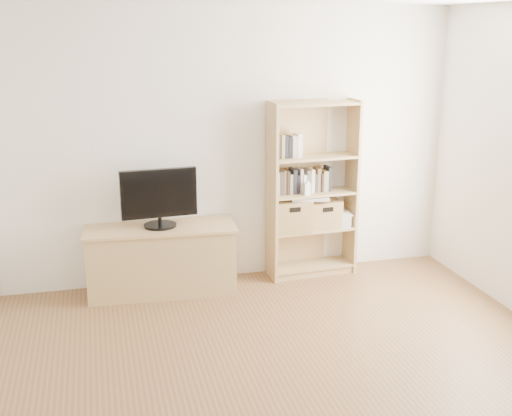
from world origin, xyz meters
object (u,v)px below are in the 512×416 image
object	(u,v)px
television	(159,198)
basket_left	(290,215)
tv_stand	(162,260)
baby_monitor	(307,189)
laptop	(309,197)
basket_right	(322,213)
bookshelf	(312,190)

from	to	relation	value
television	basket_left	xyz separation A→B (m)	(1.27, 0.08, -0.28)
tv_stand	television	bearing A→B (deg)	0.00
baby_monitor	basket_left	size ratio (longest dim) A/B	0.30
television	baby_monitor	world-z (taller)	television
tv_stand	basket_left	size ratio (longest dim) A/B	3.60
television	basket_left	world-z (taller)	television
television	laptop	world-z (taller)	television
baby_monitor	basket_right	world-z (taller)	baby_monitor
tv_stand	bookshelf	bearing A→B (deg)	7.64
baby_monitor	laptop	size ratio (longest dim) A/B	0.31
tv_stand	basket_right	world-z (taller)	basket_right
television	laptop	bearing A→B (deg)	-1.05
basket_left	basket_right	distance (m)	0.34
baby_monitor	laptop	bearing A→B (deg)	47.45
basket_left	basket_right	world-z (taller)	basket_left
bookshelf	basket_right	bearing A→B (deg)	-2.60
baby_monitor	basket_left	distance (m)	0.31
tv_stand	laptop	xyz separation A→B (m)	(1.46, 0.07, 0.49)
basket_right	laptop	size ratio (longest dim) A/B	0.91
tv_stand	basket_left	xyz separation A→B (m)	(1.27, 0.08, 0.33)
bookshelf	television	size ratio (longest dim) A/B	2.51
bookshelf	basket_left	world-z (taller)	bookshelf
bookshelf	baby_monitor	xyz separation A→B (m)	(-0.09, -0.10, 0.04)
tv_stand	basket_right	bearing A→B (deg)	7.45
tv_stand	bookshelf	size ratio (longest dim) A/B	0.77
bookshelf	basket_left	distance (m)	0.33
tv_stand	basket_right	xyz separation A→B (m)	(1.60, 0.10, 0.31)
bookshelf	basket_left	xyz separation A→B (m)	(-0.23, -0.02, -0.23)
tv_stand	baby_monitor	xyz separation A→B (m)	(1.41, -0.01, 0.60)
basket_left	basket_right	xyz separation A→B (m)	(0.34, 0.02, -0.02)
basket_left	basket_right	bearing A→B (deg)	2.53
bookshelf	baby_monitor	world-z (taller)	bookshelf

